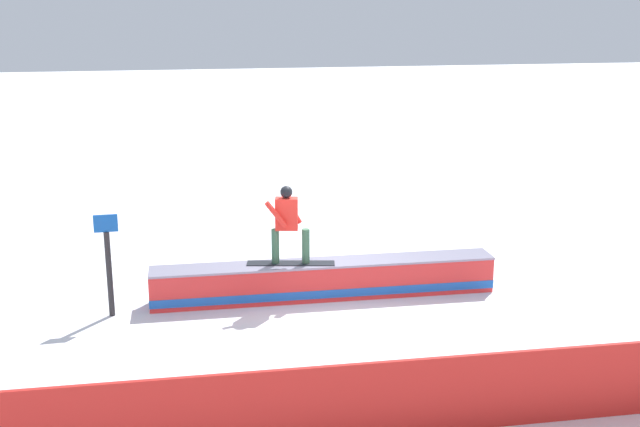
{
  "coord_description": "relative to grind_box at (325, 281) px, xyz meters",
  "views": [
    {
      "loc": [
        3.04,
        12.96,
        5.11
      ],
      "look_at": [
        0.32,
        0.98,
        1.87
      ],
      "focal_mm": 42.9,
      "sensor_mm": 36.0,
      "label": 1
    }
  ],
  "objects": [
    {
      "name": "snowboarder",
      "position": [
        0.68,
        -0.04,
        1.16
      ],
      "size": [
        1.62,
        0.64,
        1.45
      ],
      "color": "black",
      "rests_on": "grind_box"
    },
    {
      "name": "safety_fence",
      "position": [
        0.0,
        4.89,
        0.2
      ],
      "size": [
        11.55,
        0.66,
        1.02
      ],
      "primitive_type": "cube",
      "rotation": [
        0.0,
        0.0,
        -0.05
      ],
      "color": "red",
      "rests_on": "ground_plane"
    },
    {
      "name": "trail_marker",
      "position": [
        3.82,
        0.05,
        0.66
      ],
      "size": [
        0.4,
        0.1,
        1.82
      ],
      "color": "#262628",
      "rests_on": "ground_plane"
    },
    {
      "name": "grind_box",
      "position": [
        0.0,
        0.0,
        0.0
      ],
      "size": [
        6.37,
        0.97,
        0.69
      ],
      "color": "red",
      "rests_on": "ground_plane"
    },
    {
      "name": "ground_plane",
      "position": [
        0.0,
        0.0,
        -0.31
      ],
      "size": [
        120.0,
        120.0,
        0.0
      ],
      "primitive_type": "plane",
      "color": "white"
    }
  ]
}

